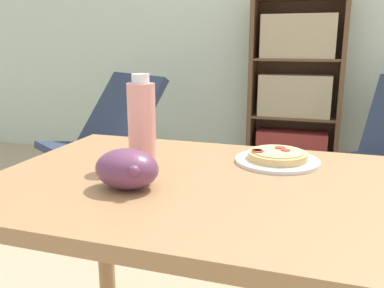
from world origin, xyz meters
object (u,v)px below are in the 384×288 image
at_px(grape_bunch, 127,169).
at_px(bookshelf, 295,93).
at_px(drink_bottle, 142,123).
at_px(pizza_on_plate, 277,158).
at_px(lounge_chair_near, 101,160).

distance_m(grape_bunch, bookshelf, 2.70).
distance_m(grape_bunch, drink_bottle, 0.20).
bearing_deg(drink_bottle, pizza_on_plate, 20.46).
bearing_deg(bookshelf, pizza_on_plate, -87.45).
bearing_deg(drink_bottle, lounge_chair_near, 124.31).
height_order(grape_bunch, lounge_chair_near, lounge_chair_near).
bearing_deg(drink_bottle, bookshelf, 84.46).
bearing_deg(lounge_chair_near, pizza_on_plate, -13.23).
relative_size(pizza_on_plate, lounge_chair_near, 0.23).
xyz_separation_m(grape_bunch, bookshelf, (0.20, 2.69, -0.13)).
height_order(grape_bunch, drink_bottle, drink_bottle).
bearing_deg(lounge_chair_near, drink_bottle, -24.05).
height_order(pizza_on_plate, drink_bottle, drink_bottle).
bearing_deg(drink_bottle, grape_bunch, -76.26).
xyz_separation_m(pizza_on_plate, lounge_chair_near, (-1.37, 1.36, -0.51)).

